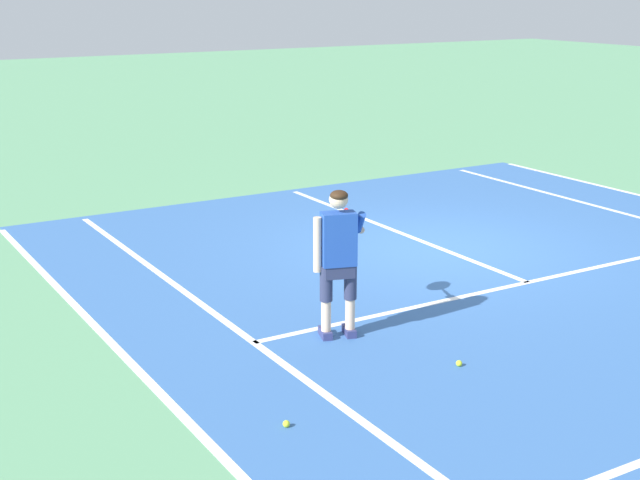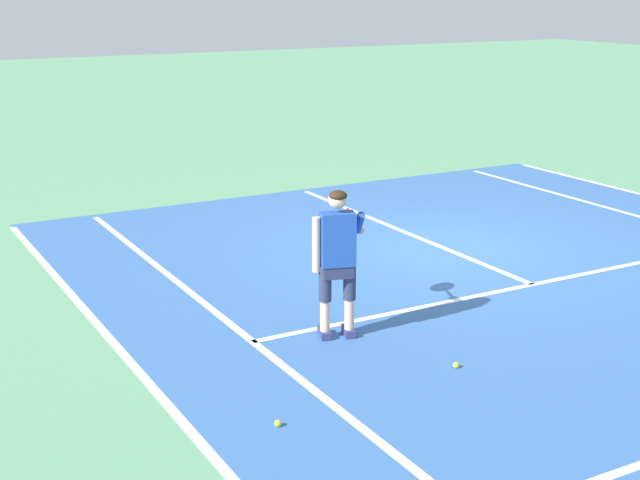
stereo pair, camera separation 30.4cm
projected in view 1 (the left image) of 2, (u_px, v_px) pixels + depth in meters
name	position (u px, v px, depth m)	size (l,w,h in m)	color
ground_plane	(439.00, 248.00, 13.69)	(80.00, 80.00, 0.00)	#609E70
court_inner_surface	(470.00, 260.00, 13.08)	(10.98, 10.82, 0.00)	#3866A8
line_service	(528.00, 282.00, 12.10)	(8.23, 0.10, 0.01)	white
line_centre_service	(390.00, 229.00, 14.74)	(0.10, 6.40, 0.01)	white
line_singles_left	(210.00, 310.00, 11.05)	(0.10, 10.42, 0.01)	white
line_doubles_left	(101.00, 332.00, 10.37)	(0.10, 10.42, 0.01)	white
tennis_player	(339.00, 253.00, 9.99)	(0.90, 1.02, 1.71)	navy
tennis_ball_near_feet	(286.00, 424.00, 8.14)	(0.07, 0.07, 0.07)	#CCE02D
tennis_ball_by_baseline	(459.00, 363.00, 9.44)	(0.07, 0.07, 0.07)	#CCE02D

